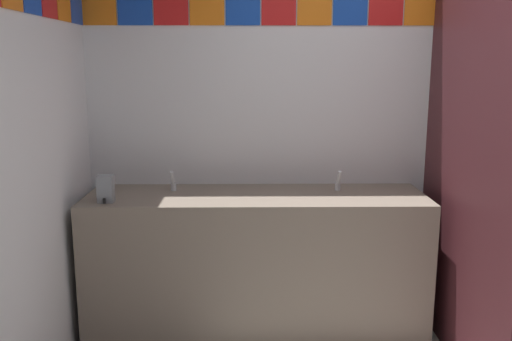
{
  "coord_description": "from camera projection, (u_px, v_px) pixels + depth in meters",
  "views": [
    {
      "loc": [
        -0.98,
        -1.93,
        1.69
      ],
      "look_at": [
        -0.94,
        1.0,
        1.1
      ],
      "focal_mm": 37.94,
      "sensor_mm": 36.0,
      "label": 1
    }
  ],
  "objects": [
    {
      "name": "vanity_counter",
      "position": [
        256.0,
        261.0,
        3.42
      ],
      "size": [
        2.09,
        0.59,
        0.89
      ],
      "color": "gray",
      "rests_on": "ground_plane"
    },
    {
      "name": "faucet_right",
      "position": [
        338.0,
        183.0,
        3.41
      ],
      "size": [
        0.04,
        0.1,
        0.14
      ],
      "color": "silver",
      "rests_on": "vanity_counter"
    },
    {
      "name": "soap_dispenser",
      "position": [
        106.0,
        189.0,
        3.13
      ],
      "size": [
        0.09,
        0.09,
        0.16
      ],
      "color": "gray",
      "rests_on": "vanity_counter"
    },
    {
      "name": "faucet_left",
      "position": [
        173.0,
        183.0,
        3.4
      ],
      "size": [
        0.04,
        0.1,
        0.14
      ],
      "color": "silver",
      "rests_on": "vanity_counter"
    },
    {
      "name": "wall_back",
      "position": [
        397.0,
        101.0,
        3.56
      ],
      "size": [
        4.06,
        0.09,
        2.86
      ],
      "color": "silver",
      "rests_on": "ground_plane"
    }
  ]
}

